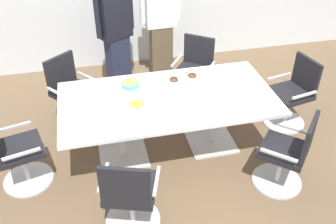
# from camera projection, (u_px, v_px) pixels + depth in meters

# --- Properties ---
(ground_plane) EXTENTS (10.00, 10.00, 0.01)m
(ground_plane) POSITION_uv_depth(u_px,v_px,m) (168.00, 149.00, 4.65)
(ground_plane) COLOR brown
(conference_table) EXTENTS (2.40, 1.20, 0.75)m
(conference_table) POSITION_uv_depth(u_px,v_px,m) (168.00, 107.00, 4.29)
(conference_table) COLOR white
(conference_table) RESTS_ON ground
(office_chair_0) EXTENTS (0.66, 0.66, 0.91)m
(office_chair_0) POSITION_uv_depth(u_px,v_px,m) (16.00, 154.00, 3.96)
(office_chair_0) COLOR silver
(office_chair_0) RESTS_ON ground
(office_chair_1) EXTENTS (0.68, 0.68, 0.91)m
(office_chair_1) POSITION_uv_depth(u_px,v_px,m) (130.00, 197.00, 3.49)
(office_chair_1) COLOR silver
(office_chair_1) RESTS_ON ground
(office_chair_2) EXTENTS (0.76, 0.76, 0.91)m
(office_chair_2) POSITION_uv_depth(u_px,v_px,m) (288.00, 156.00, 3.94)
(office_chair_2) COLOR silver
(office_chair_2) RESTS_ON ground
(office_chair_3) EXTENTS (0.64, 0.64, 0.91)m
(office_chair_3) POSITION_uv_depth(u_px,v_px,m) (292.00, 96.00, 4.87)
(office_chair_3) COLOR silver
(office_chair_3) RESTS_ON ground
(office_chair_4) EXTENTS (0.76, 0.76, 0.91)m
(office_chair_4) POSITION_uv_depth(u_px,v_px,m) (194.00, 74.00, 5.34)
(office_chair_4) COLOR silver
(office_chair_4) RESTS_ON ground
(office_chair_5) EXTENTS (0.76, 0.76, 0.91)m
(office_chair_5) POSITION_uv_depth(u_px,v_px,m) (72.00, 95.00, 4.90)
(office_chair_5) COLOR silver
(office_chair_5) RESTS_ON ground
(person_standing_0) EXTENTS (0.58, 0.39, 1.70)m
(person_standing_0) POSITION_uv_depth(u_px,v_px,m) (116.00, 32.00, 5.34)
(person_standing_0) COLOR #232842
(person_standing_0) RESTS_ON ground
(person_standing_1) EXTENTS (0.61, 0.23, 1.82)m
(person_standing_1) POSITION_uv_depth(u_px,v_px,m) (161.00, 20.00, 5.52)
(person_standing_1) COLOR brown
(person_standing_1) RESTS_ON ground
(snack_bowl_chips_yellow) EXTENTS (0.18, 0.18, 0.10)m
(snack_bowl_chips_yellow) POSITION_uv_depth(u_px,v_px,m) (137.00, 106.00, 4.00)
(snack_bowl_chips_yellow) COLOR beige
(snack_bowl_chips_yellow) RESTS_ON conference_table
(snack_bowl_cookies) EXTENTS (0.21, 0.21, 0.08)m
(snack_bowl_cookies) POSITION_uv_depth(u_px,v_px,m) (130.00, 83.00, 4.38)
(snack_bowl_cookies) COLOR #4C9EC6
(snack_bowl_cookies) RESTS_ON conference_table
(donut_platter) EXTENTS (0.35, 0.34, 0.04)m
(donut_platter) POSITION_uv_depth(u_px,v_px,m) (183.00, 78.00, 4.52)
(donut_platter) COLOR white
(donut_platter) RESTS_ON conference_table
(plate_stack) EXTENTS (0.18, 0.18, 0.03)m
(plate_stack) POSITION_uv_depth(u_px,v_px,m) (222.00, 75.00, 4.59)
(plate_stack) COLOR white
(plate_stack) RESTS_ON conference_table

